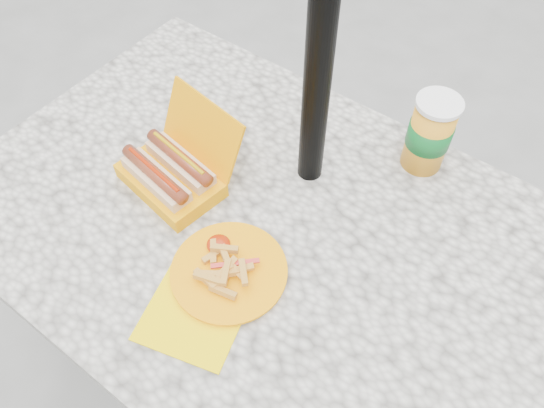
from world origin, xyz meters
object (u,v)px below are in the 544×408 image
Objects in this scene: umbrella_pole at (322,24)px; soda_cup at (430,134)px; hotdog_box at (172,172)px; fries_plate at (225,274)px.

umbrella_pole is 0.35m from soda_cup.
hotdog_box is at bearing -136.65° from umbrella_pole.
fries_plate is 0.49m from soda_cup.
hotdog_box is at bearing -136.88° from soda_cup.
soda_cup is at bearing 42.85° from umbrella_pole.
soda_cup is (0.17, 0.16, -0.27)m from umbrella_pole.
umbrella_pole reaches higher than hotdog_box.
hotdog_box is 0.52m from soda_cup.
umbrella_pole is 0.45m from fries_plate.
umbrella_pole is 13.07× the size of soda_cup.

